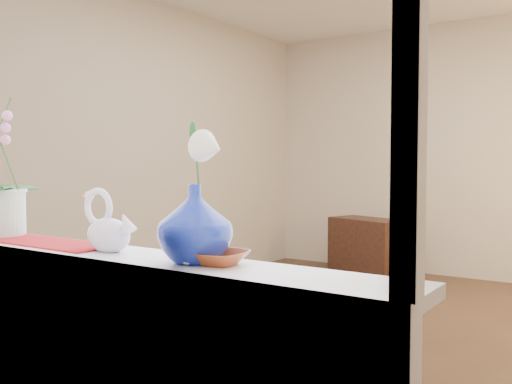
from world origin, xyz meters
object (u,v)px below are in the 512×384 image
swan (108,222)px  amber_dish (219,259)px  side_table (368,247)px  paperweight (189,254)px  blue_vase (195,218)px

swan → amber_dish: 0.47m
amber_dish → side_table: amber_dish is taller
amber_dish → side_table: size_ratio=0.18×
swan → amber_dish: size_ratio=1.67×
swan → paperweight: swan is taller
swan → side_table: size_ratio=0.29×
paperweight → amber_dish: (0.07, 0.06, -0.02)m
paperweight → amber_dish: paperweight is taller
swan → paperweight: 0.40m
amber_dish → side_table: 4.68m
swan → side_table: (-0.96, 4.44, -0.71)m
blue_vase → side_table: (-1.33, 4.43, -0.75)m
paperweight → side_table: 4.72m
swan → paperweight: (0.39, -0.04, -0.07)m
blue_vase → side_table: blue_vase is taller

